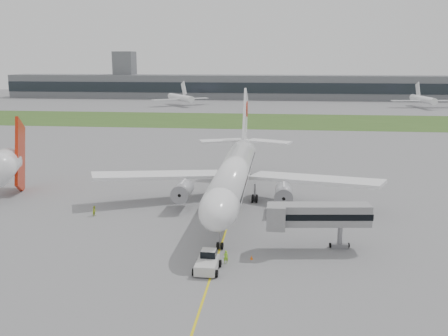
# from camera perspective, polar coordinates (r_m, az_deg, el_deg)

# --- Properties ---
(ground) EXTENTS (600.00, 600.00, 0.00)m
(ground) POSITION_cam_1_polar(r_m,az_deg,el_deg) (78.16, 0.88, -5.22)
(ground) COLOR gray
(ground) RESTS_ON ground
(apron_markings) EXTENTS (70.00, 70.00, 0.04)m
(apron_markings) POSITION_cam_1_polar(r_m,az_deg,el_deg) (73.43, 0.49, -6.39)
(apron_markings) COLOR yellow
(apron_markings) RESTS_ON ground
(grass_strip) EXTENTS (600.00, 50.00, 0.02)m
(grass_strip) POSITION_cam_1_polar(r_m,az_deg,el_deg) (195.71, 4.40, 5.41)
(grass_strip) COLOR #34541F
(grass_strip) RESTS_ON ground
(terminal_building) EXTENTS (320.00, 22.30, 14.00)m
(terminal_building) POSITION_cam_1_polar(r_m,az_deg,el_deg) (304.55, 5.25, 9.20)
(terminal_building) COLOR slate
(terminal_building) RESTS_ON ground
(control_tower) EXTENTS (12.00, 12.00, 56.00)m
(control_tower) POSITION_cam_1_polar(r_m,az_deg,el_deg) (322.11, -11.14, 7.95)
(control_tower) COLOR slate
(control_tower) RESTS_ON ground
(airliner) EXTENTS (48.13, 53.95, 17.88)m
(airliner) POSITION_cam_1_polar(r_m,az_deg,el_deg) (81.36, 1.24, -0.38)
(airliner) COLOR white
(airliner) RESTS_ON ground
(pushback_tug) EXTENTS (2.91, 4.25, 2.15)m
(pushback_tug) POSITION_cam_1_polar(r_m,az_deg,el_deg) (57.81, -1.89, -10.69)
(pushback_tug) COLOR silver
(pushback_tug) RESTS_ON ground
(jet_bridge) EXTENTS (13.05, 5.09, 6.06)m
(jet_bridge) POSITION_cam_1_polar(r_m,az_deg,el_deg) (63.59, 10.32, -5.35)
(jet_bridge) COLOR gray
(jet_bridge) RESTS_ON ground
(safety_cone_left) EXTENTS (0.44, 0.44, 0.61)m
(safety_cone_left) POSITION_cam_1_polar(r_m,az_deg,el_deg) (57.47, -1.88, -11.58)
(safety_cone_left) COLOR #FF660D
(safety_cone_left) RESTS_ON ground
(safety_cone_right) EXTENTS (0.36, 0.36, 0.50)m
(safety_cone_right) POSITION_cam_1_polar(r_m,az_deg,el_deg) (61.01, 3.17, -10.17)
(safety_cone_right) COLOR #FF660D
(safety_cone_right) RESTS_ON ground
(ground_crew_near) EXTENTS (0.67, 0.55, 1.58)m
(ground_crew_near) POSITION_cam_1_polar(r_m,az_deg,el_deg) (59.69, 0.21, -10.12)
(ground_crew_near) COLOR #8FE125
(ground_crew_near) RESTS_ON ground
(ground_crew_far) EXTENTS (0.75, 0.87, 1.57)m
(ground_crew_far) POSITION_cam_1_polar(r_m,az_deg,el_deg) (79.32, -14.57, -4.77)
(ground_crew_far) COLOR #A9C721
(ground_crew_far) RESTS_ON ground
(neighbor_aircraft) EXTENTS (7.97, 17.68, 14.28)m
(neighbor_aircraft) POSITION_cam_1_polar(r_m,az_deg,el_deg) (93.85, -23.81, 0.27)
(neighbor_aircraft) COLOR #AD2009
(neighbor_aircraft) RESTS_ON ground
(distant_aircraft_left) EXTENTS (40.36, 39.47, 11.64)m
(distant_aircraft_left) POSITION_cam_1_polar(r_m,az_deg,el_deg) (259.64, -4.97, 7.12)
(distant_aircraft_left) COLOR white
(distant_aircraft_left) RESTS_ON ground
(distant_aircraft_right) EXTENTS (33.65, 30.52, 11.70)m
(distant_aircraft_right) POSITION_cam_1_polar(r_m,az_deg,el_deg) (266.77, 21.71, 6.43)
(distant_aircraft_right) COLOR white
(distant_aircraft_right) RESTS_ON ground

